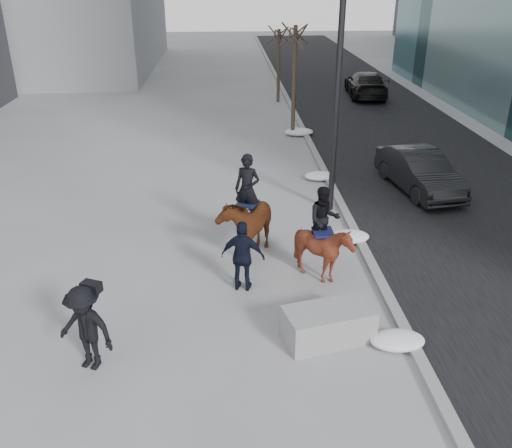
{
  "coord_description": "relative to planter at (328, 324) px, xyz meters",
  "views": [
    {
      "loc": [
        -0.66,
        -10.29,
        6.93
      ],
      "look_at": [
        0.0,
        1.2,
        1.5
      ],
      "focal_mm": 38.0,
      "sensor_mm": 36.0,
      "label": 1
    }
  ],
  "objects": [
    {
      "name": "car_far",
      "position": [
        6.41,
        23.22,
        0.37
      ],
      "size": [
        2.49,
        5.22,
        1.47
      ],
      "primitive_type": "imported",
      "rotation": [
        0.0,
        0.0,
        3.05
      ],
      "color": "black",
      "rests_on": "ground"
    },
    {
      "name": "tree_near",
      "position": [
        1.06,
        14.99,
        2.31
      ],
      "size": [
        1.2,
        1.2,
        5.34
      ],
      "primitive_type": null,
      "color": "#362920",
      "rests_on": "ground"
    },
    {
      "name": "planter",
      "position": [
        0.0,
        0.0,
        0.0
      ],
      "size": [
        1.96,
        1.31,
        0.72
      ],
      "primitive_type": "cube",
      "rotation": [
        0.0,
        0.0,
        0.25
      ],
      "color": "gray",
      "rests_on": "ground"
    },
    {
      "name": "snow_piles",
      "position": [
        1.36,
        8.08,
        -0.21
      ],
      "size": [
        1.32,
        16.17,
        0.33
      ],
      "color": "white",
      "rests_on": "ground"
    },
    {
      "name": "feeder",
      "position": [
        -1.67,
        2.05,
        0.52
      ],
      "size": [
        1.1,
        0.97,
        1.75
      ],
      "color": "black",
      "rests_on": "ground"
    },
    {
      "name": "car_near",
      "position": [
        4.57,
        8.09,
        0.33
      ],
      "size": [
        2.1,
        4.37,
        1.38
      ],
      "primitive_type": "imported",
      "rotation": [
        0.0,
        0.0,
        0.16
      ],
      "color": "black",
      "rests_on": "ground"
    },
    {
      "name": "lamppost",
      "position": [
        1.26,
        6.56,
        4.64
      ],
      "size": [
        0.25,
        1.05,
        9.09
      ],
      "color": "black",
      "rests_on": "ground"
    },
    {
      "name": "curb",
      "position": [
        1.66,
        11.27,
        -0.3
      ],
      "size": [
        0.25,
        90.0,
        0.12
      ],
      "primitive_type": "cube",
      "color": "gray",
      "rests_on": "ground"
    },
    {
      "name": "road",
      "position": [
        5.66,
        11.27,
        -0.35
      ],
      "size": [
        8.0,
        90.0,
        0.01
      ],
      "primitive_type": "cube",
      "color": "black",
      "rests_on": "ground"
    },
    {
      "name": "tree_far",
      "position": [
        1.06,
        22.08,
        1.85
      ],
      "size": [
        1.2,
        1.2,
        4.42
      ],
      "primitive_type": null,
      "color": "#372C20",
      "rests_on": "ground"
    },
    {
      "name": "ground",
      "position": [
        -1.34,
        1.27,
        -0.36
      ],
      "size": [
        120.0,
        120.0,
        0.0
      ],
      "primitive_type": "plane",
      "color": "gray",
      "rests_on": "ground"
    },
    {
      "name": "mounted_left",
      "position": [
        -1.47,
        3.85,
        0.65
      ],
      "size": [
        1.73,
        2.31,
        2.71
      ],
      "color": "#4A250E",
      "rests_on": "ground"
    },
    {
      "name": "mounted_right",
      "position": [
        0.28,
        2.42,
        0.59
      ],
      "size": [
        1.26,
        1.41,
        2.36
      ],
      "color": "#45180D",
      "rests_on": "ground"
    },
    {
      "name": "camera_crew",
      "position": [
        -4.69,
        -0.57,
        0.53
      ],
      "size": [
        1.3,
        1.05,
        1.75
      ],
      "color": "black",
      "rests_on": "ground"
    }
  ]
}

